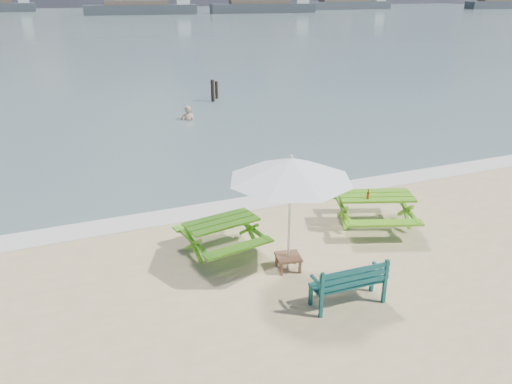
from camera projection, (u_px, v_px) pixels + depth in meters
name	position (u px, v px, depth m)	size (l,w,h in m)	color
sea	(67.00, 24.00, 81.90)	(300.00, 300.00, 0.00)	slate
foam_strip	(238.00, 205.00, 13.06)	(22.00, 0.90, 0.01)	silver
picnic_table_left	(222.00, 237.00, 10.63)	(1.81, 1.95, 0.73)	#52AF1A
picnic_table_right	(374.00, 211.00, 11.75)	(2.26, 2.37, 0.82)	#539A17
park_bench	(347.00, 291.00, 8.89)	(1.38, 0.51, 0.84)	#104443
side_table	(288.00, 262.00, 10.01)	(0.56, 0.56, 0.31)	brown
patio_umbrella	(291.00, 169.00, 9.26)	(2.80, 2.80, 2.37)	silver
beer_bottle	(368.00, 196.00, 11.33)	(0.06, 0.06, 0.24)	#994F16
swimmer	(188.00, 125.00, 21.74)	(0.69, 0.52, 1.70)	tan
mooring_pilings	(214.00, 92.00, 25.31)	(0.57, 0.77, 1.29)	black
cargo_ships	(269.00, 6.00, 128.78)	(158.48, 36.72, 4.40)	#383D42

